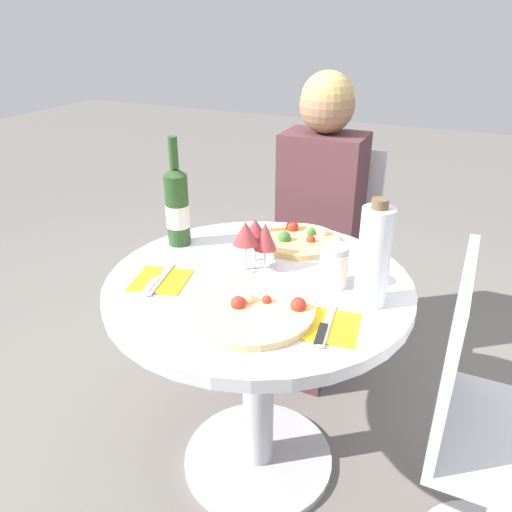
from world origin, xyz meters
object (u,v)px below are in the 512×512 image
Objects in this scene: seated_diner at (314,239)px; tall_carafe at (374,256)px; chair_behind_diner at (322,254)px; pizza_large at (251,309)px; dining_table at (258,332)px; wine_bottle at (177,206)px; chair_empty_side at (491,439)px.

seated_diner reaches higher than tall_carafe.
chair_behind_diner is 2.72× the size of pizza_large.
wine_bottle is (-0.34, 0.12, 0.31)m from dining_table.
chair_behind_diner reaches higher than pizza_large.
wine_bottle is (-0.29, -0.67, 0.41)m from chair_behind_diner.
seated_diner is 3.47× the size of wine_bottle.
chair_behind_diner reaches higher than dining_table.
chair_empty_side is (0.67, -0.05, -0.10)m from dining_table.
chair_behind_diner is 2.55× the size of wine_bottle.
wine_bottle is (-0.40, 0.29, 0.12)m from pizza_large.
seated_diner is at bearing 90.00° from chair_behind_diner.
seated_diner is 0.79m from tall_carafe.
wine_bottle reaches higher than chair_behind_diner.
wine_bottle is at bearing 144.17° from pizza_large.
chair_empty_side is at bearing 10.78° from pizza_large.
chair_empty_side is 2.55× the size of wine_bottle.
tall_carafe reaches higher than chair_behind_diner.
seated_diner reaches higher than dining_table.
chair_behind_diner is 0.84m from wine_bottle.
pizza_large is 1.15× the size of tall_carafe.
chair_empty_side is 2.72× the size of pizza_large.
pizza_large is at bearing -35.83° from wine_bottle.
seated_diner is 4.24× the size of tall_carafe.
seated_diner is 0.66m from wine_bottle.
pizza_large is at bearing -79.22° from chair_empty_side.
seated_diner is at bearing 61.33° from wine_bottle.
wine_bottle is at bearing 61.33° from seated_diner.
chair_empty_side reaches higher than pizza_large.
tall_carafe reaches higher than chair_empty_side.
seated_diner is at bearing 97.37° from pizza_large.
seated_diner reaches higher than pizza_large.
seated_diner reaches higher than wine_bottle.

